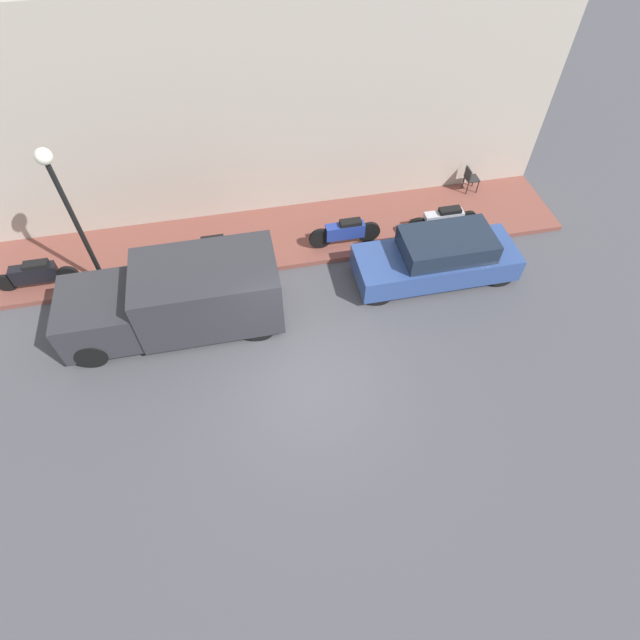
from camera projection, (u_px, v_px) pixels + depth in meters
name	position (u px, v px, depth m)	size (l,w,h in m)	color
ground_plane	(308.00, 382.00, 11.76)	(60.00, 60.00, 0.00)	#47474C
sidewalk	(277.00, 237.00, 14.83)	(2.63, 17.04, 0.15)	brown
building_facade	(261.00, 116.00, 13.37)	(0.30, 17.04, 6.21)	#B2A899
parked_car	(438.00, 258.00, 13.43)	(1.60, 4.37, 1.41)	#2D4784
delivery_van	(176.00, 298.00, 12.13)	(1.98, 5.24, 1.88)	#2D2D33
motorcycle_blue	(345.00, 232.00, 14.19)	(0.30, 2.08, 0.83)	navy
motorcycle_red	(209.00, 249.00, 13.73)	(0.30, 2.13, 0.83)	#B21E1E
scooter_silver	(443.00, 219.00, 14.55)	(0.30, 2.15, 0.81)	#B7B7BF
motorcycle_black	(35.00, 274.00, 13.17)	(0.30, 2.11, 0.82)	black
streetlamp	(63.00, 197.00, 11.31)	(0.37, 0.37, 4.10)	black
cafe_chair	(470.00, 178.00, 15.76)	(0.40, 0.40, 0.82)	#262626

